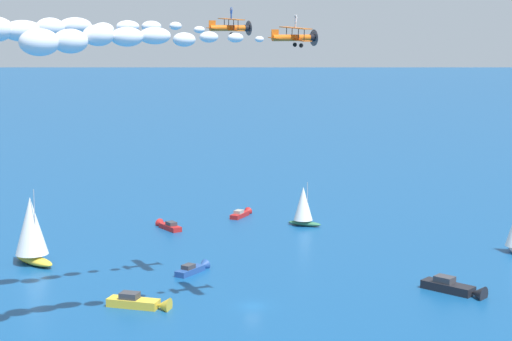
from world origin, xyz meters
name	(u,v)px	position (x,y,z in m)	size (l,w,h in m)	color
ground_plane	(253,306)	(0.00, 0.00, 0.00)	(2000.00, 2000.00, 0.00)	navy
motorboat_near_centre	(194,269)	(-17.04, 12.85, 0.61)	(3.11, 8.00, 2.26)	#23478C
motorboat_far_port	(242,214)	(-28.60, 57.65, 0.60)	(2.11, 7.69, 2.22)	#B21E1E
motorboat_inshore	(456,288)	(27.20, 19.21, 0.84)	(11.00, 5.84, 3.10)	black
motorboat_mid_cluster	(142,303)	(-15.11, -7.55, 0.78)	(10.16, 3.90, 2.87)	gold
motorboat_outer_ring_a	(168,226)	(-37.83, 40.08, 0.63)	(7.91, 5.94, 2.33)	#B21E1E
sailboat_outer_ring_d	(31,230)	(-46.31, 5.92, 6.31)	(11.10, 7.49, 13.82)	gold
sailboat_outer_ring_e	(303,206)	(-12.46, 54.54, 4.38)	(7.44, 4.10, 9.60)	#33704C
biplane_lead	(231,27)	(-6.03, 5.37, 42.18)	(6.49, 6.68, 3.59)	orange
wingwalker_lead	(231,13)	(-5.95, 5.32, 44.36)	(0.77, 0.66, 1.77)	#1E4CB2
biplane_wingman	(295,37)	(7.88, -3.17, 40.79)	(6.49, 6.68, 3.59)	orange
wingwalker_wingman	(296,21)	(7.96, -3.22, 42.98)	(0.77, 0.66, 1.77)	white
smoke_trail_wingman	(99,39)	(-9.78, -24.73, 40.59)	(22.32, 27.60, 3.94)	silver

